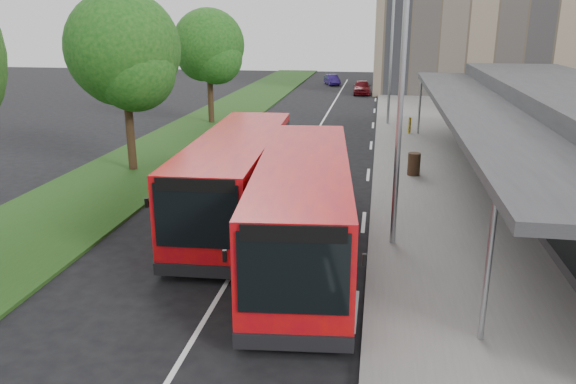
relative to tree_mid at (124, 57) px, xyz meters
name	(u,v)px	position (x,y,z in m)	size (l,w,h in m)	color
ground	(237,265)	(7.01, -9.05, -4.94)	(120.00, 120.00, 0.00)	black
pavement	(418,131)	(13.01, 10.95, -4.86)	(5.00, 80.00, 0.15)	slate
grass_verge	(207,125)	(0.01, 10.95, -4.89)	(5.00, 80.00, 0.10)	#204014
lane_centre_line	(307,147)	(7.01, 5.95, -4.93)	(0.12, 70.00, 0.01)	silver
kerb_dashes	(372,134)	(10.31, 9.95, -4.93)	(0.12, 56.00, 0.01)	silver
tree_mid	(124,57)	(0.00, 0.00, 0.00)	(4.76, 4.76, 7.65)	#312113
tree_far	(209,50)	(0.00, 12.00, -0.32)	(4.47, 4.47, 7.15)	#312113
lamp_post_near	(398,85)	(11.13, -7.05, -0.22)	(1.44, 0.28, 8.00)	#9A9DA2
lamp_post_far	(390,49)	(11.13, 12.95, -0.22)	(1.44, 0.28, 8.00)	#9A9DA2
bus_main	(303,208)	(8.72, -8.21, -3.48)	(3.50, 10.25, 2.85)	red
bus_second	(237,177)	(6.14, -5.39, -3.49)	(2.99, 10.05, 2.81)	red
litter_bin	(414,164)	(12.20, 0.69, -4.32)	(0.52, 0.52, 0.94)	#3A2617
bollard	(410,125)	(12.42, 9.94, -4.33)	(0.15, 0.15, 0.91)	yellow
car_near	(362,87)	(9.03, 28.43, -4.30)	(1.50, 3.72, 1.27)	#5F0D14
car_far	(332,80)	(5.75, 35.50, -4.42)	(1.09, 3.12, 1.03)	navy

